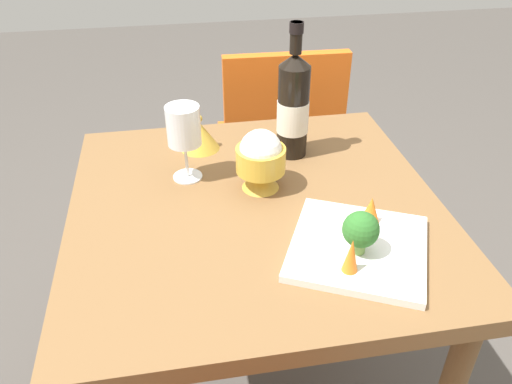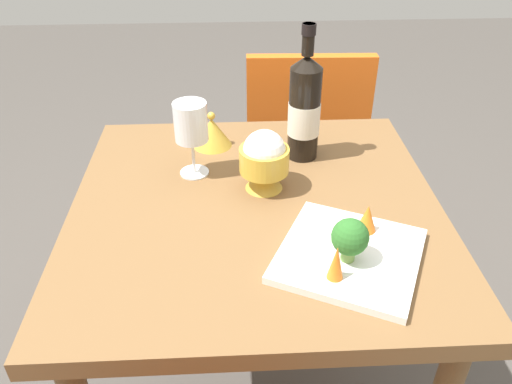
% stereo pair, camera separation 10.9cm
% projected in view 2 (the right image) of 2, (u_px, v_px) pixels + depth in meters
% --- Properties ---
extents(dining_table, '(0.80, 0.80, 0.73)m').
position_uv_depth(dining_table, '(256.00, 239.00, 1.17)').
color(dining_table, brown).
rests_on(dining_table, ground_plane).
extents(chair_by_wall, '(0.41, 0.41, 0.85)m').
position_uv_depth(chair_by_wall, '(304.00, 138.00, 1.80)').
color(chair_by_wall, orange).
rests_on(chair_by_wall, ground_plane).
extents(wine_bottle, '(0.08, 0.08, 0.33)m').
position_uv_depth(wine_bottle, '(304.00, 108.00, 1.21)').
color(wine_bottle, black).
rests_on(wine_bottle, dining_table).
extents(wine_glass, '(0.08, 0.08, 0.18)m').
position_uv_depth(wine_glass, '(191.00, 124.00, 1.14)').
color(wine_glass, white).
rests_on(wine_glass, dining_table).
extents(rice_bowl, '(0.11, 0.11, 0.14)m').
position_uv_depth(rice_bowl, '(264.00, 159.00, 1.12)').
color(rice_bowl, gold).
rests_on(rice_bowl, dining_table).
extents(rice_bowl_lid, '(0.10, 0.10, 0.09)m').
position_uv_depth(rice_bowl_lid, '(212.00, 132.00, 1.31)').
color(rice_bowl_lid, gold).
rests_on(rice_bowl_lid, dining_table).
extents(serving_plate, '(0.33, 0.33, 0.02)m').
position_uv_depth(serving_plate, '(349.00, 255.00, 0.96)').
color(serving_plate, white).
rests_on(serving_plate, dining_table).
extents(broccoli_floret, '(0.07, 0.07, 0.09)m').
position_uv_depth(broccoli_floret, '(350.00, 238.00, 0.91)').
color(broccoli_floret, '#729E4C').
rests_on(broccoli_floret, serving_plate).
extents(carrot_garnish_left, '(0.03, 0.03, 0.07)m').
position_uv_depth(carrot_garnish_left, '(336.00, 262.00, 0.88)').
color(carrot_garnish_left, orange).
rests_on(carrot_garnish_left, serving_plate).
extents(carrot_garnish_right, '(0.04, 0.04, 0.06)m').
position_uv_depth(carrot_garnish_right, '(367.00, 218.00, 0.99)').
color(carrot_garnish_right, orange).
rests_on(carrot_garnish_right, serving_plate).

